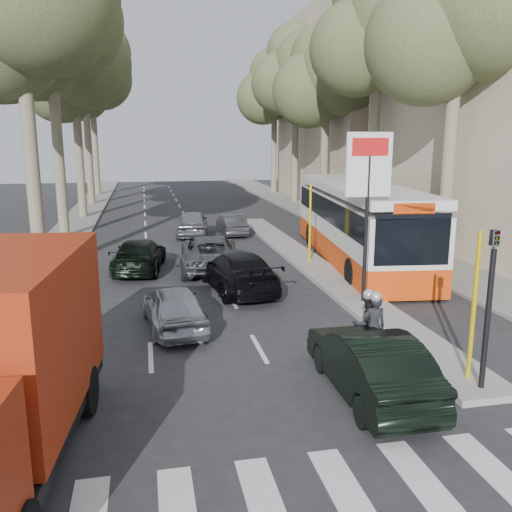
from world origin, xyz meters
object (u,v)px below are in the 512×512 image
at_px(motorcycle, 371,328).
at_px(city_bus, 357,220).
at_px(dark_hatchback, 370,363).
at_px(silver_hatchback, 174,307).

bearing_deg(motorcycle, city_bus, 68.71).
relative_size(dark_hatchback, motorcycle, 2.04).
bearing_deg(silver_hatchback, dark_hatchback, 121.24).
distance_m(silver_hatchback, motorcycle, 5.66).
bearing_deg(silver_hatchback, city_bus, -145.76).
bearing_deg(dark_hatchback, silver_hatchback, -51.93).
height_order(dark_hatchback, motorcycle, motorcycle).
bearing_deg(motorcycle, silver_hatchback, 144.24).
distance_m(silver_hatchback, city_bus, 11.34).
bearing_deg(motorcycle, dark_hatchback, -114.77).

